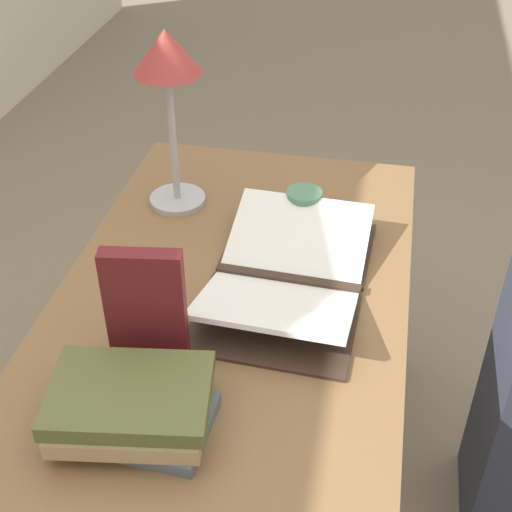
% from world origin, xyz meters
% --- Properties ---
extents(ground_plane, '(12.00, 12.00, 0.00)m').
position_xyz_m(ground_plane, '(0.00, 0.00, 0.00)').
color(ground_plane, gray).
extents(reading_desk, '(1.29, 0.78, 0.73)m').
position_xyz_m(reading_desk, '(0.00, 0.00, 0.63)').
color(reading_desk, brown).
rests_on(reading_desk, ground_plane).
extents(open_book, '(0.57, 0.37, 0.08)m').
position_xyz_m(open_book, '(0.04, -0.12, 0.75)').
color(open_book, '#38281E').
rests_on(open_book, reading_desk).
extents(book_stack_tall, '(0.25, 0.31, 0.09)m').
position_xyz_m(book_stack_tall, '(-0.42, 0.09, 0.78)').
color(book_stack_tall, slate).
rests_on(book_stack_tall, reading_desk).
extents(book_standing_upright, '(0.06, 0.16, 0.26)m').
position_xyz_m(book_standing_upright, '(-0.24, 0.11, 0.86)').
color(book_standing_upright, maroon).
rests_on(book_standing_upright, reading_desk).
extents(reading_lamp, '(0.17, 0.17, 0.47)m').
position_xyz_m(reading_lamp, '(0.33, 0.23, 1.09)').
color(reading_lamp, '#ADADB2').
rests_on(reading_lamp, reading_desk).
extents(coffee_mug, '(0.12, 0.09, 0.09)m').
position_xyz_m(coffee_mug, '(0.30, -0.11, 0.77)').
color(coffee_mug, '#4C7F5B').
rests_on(coffee_mug, reading_desk).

